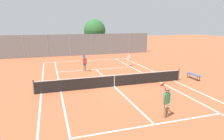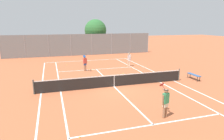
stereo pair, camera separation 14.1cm
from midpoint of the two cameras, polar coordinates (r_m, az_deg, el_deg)
The scene contains 15 objects.
ground_plane at distance 15.90m, azimuth 0.86°, elevation -4.76°, with size 120.00×120.00×0.00m, color #B25B38.
court_line_markings at distance 15.90m, azimuth 0.86°, elevation -4.75°, with size 11.10×23.90×0.01m.
tennis_net at distance 15.75m, azimuth 0.86°, elevation -3.00°, with size 12.00×0.10×1.07m.
player_near_side at distance 10.96m, azimuth 15.37°, elevation -8.58°, with size 0.48×0.87×1.77m.
player_far_left at distance 21.02m, azimuth -7.57°, elevation 2.18°, with size 0.53×0.84×1.77m.
player_far_right at distance 23.22m, azimuth 5.07°, elevation 3.25°, with size 0.52×0.47×1.60m.
loose_tennis_ball_0 at distance 22.16m, azimuth -6.40°, elevation 0.42°, with size 0.07×0.07×0.07m, color #D1DB33.
loose_tennis_ball_1 at distance 21.42m, azimuth -5.37°, elevation -0.00°, with size 0.07×0.07×0.07m, color #D1DB33.
loose_tennis_ball_2 at distance 17.57m, azimuth 11.96°, elevation -3.19°, with size 0.07×0.07×0.07m, color #D1DB33.
loose_tennis_ball_3 at distance 19.91m, azimuth 3.44°, elevation -0.99°, with size 0.07×0.07×0.07m, color #D1DB33.
loose_tennis_ball_4 at distance 9.33m, azimuth -8.73°, elevation -18.43°, with size 0.07×0.07×0.07m, color #D1DB33.
loose_tennis_ball_5 at distance 24.60m, azimuth -12.73°, elevation 1.45°, with size 0.07×0.07×0.07m, color #D1DB33.
courtside_bench at distance 19.25m, azimuth 22.53°, elevation -1.33°, with size 0.36×1.50×0.47m.
back_fence at distance 31.60m, azimuth -8.56°, elevation 7.15°, with size 22.94×0.08×3.31m.
tree_behind_left at distance 34.01m, azimuth -4.52°, elevation 11.03°, with size 3.61×3.61×5.58m.
Camera 2 is at (-4.60, -14.41, 4.90)m, focal length 32.00 mm.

